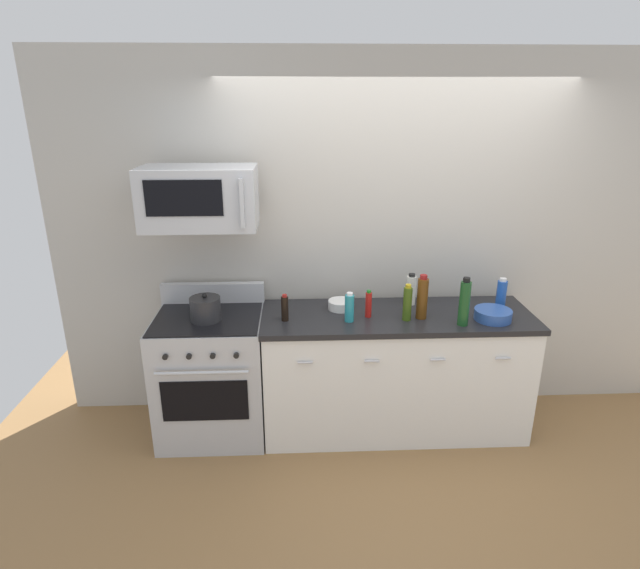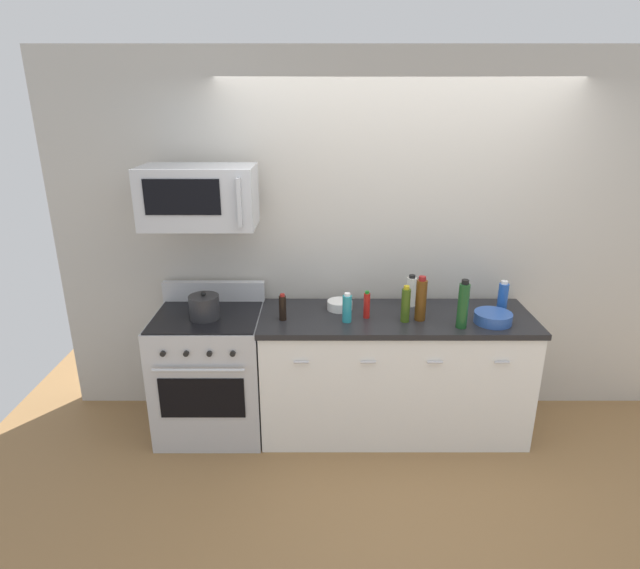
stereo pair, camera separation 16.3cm
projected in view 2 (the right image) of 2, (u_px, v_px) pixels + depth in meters
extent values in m
plane|color=olive|center=(392.00, 427.00, 3.97)|extent=(6.01, 6.01, 0.00)
cube|color=#B7B2A8|center=(394.00, 241.00, 3.91)|extent=(5.01, 0.10, 2.70)
cube|color=white|center=(395.00, 376.00, 3.83)|extent=(1.89, 0.62, 0.88)
cube|color=black|center=(398.00, 318.00, 3.67)|extent=(1.92, 0.65, 0.04)
cube|color=black|center=(398.00, 444.00, 3.69)|extent=(1.89, 0.02, 0.10)
cylinder|color=silver|center=(303.00, 362.00, 3.43)|extent=(0.10, 0.02, 0.02)
cylinder|color=silver|center=(370.00, 362.00, 3.43)|extent=(0.10, 0.02, 0.02)
cylinder|color=silver|center=(437.00, 363.00, 3.43)|extent=(0.10, 0.02, 0.02)
cylinder|color=silver|center=(504.00, 363.00, 3.43)|extent=(0.10, 0.02, 0.02)
cube|color=#B7BABF|center=(213.00, 374.00, 3.83)|extent=(0.76, 0.64, 0.91)
cube|color=black|center=(204.00, 398.00, 3.52)|extent=(0.58, 0.01, 0.30)
cylinder|color=#B7BABF|center=(200.00, 370.00, 3.42)|extent=(0.61, 0.02, 0.02)
cube|color=#B7BABF|center=(216.00, 292.00, 3.92)|extent=(0.76, 0.06, 0.16)
cube|color=black|center=(209.00, 316.00, 3.67)|extent=(0.73, 0.61, 0.01)
cylinder|color=black|center=(165.00, 353.00, 3.40)|extent=(0.04, 0.02, 0.04)
cylinder|color=black|center=(188.00, 353.00, 3.40)|extent=(0.04, 0.02, 0.04)
cylinder|color=black|center=(211.00, 353.00, 3.40)|extent=(0.04, 0.02, 0.04)
cylinder|color=black|center=(235.00, 354.00, 3.40)|extent=(0.04, 0.02, 0.04)
cube|color=#B7BABF|center=(201.00, 196.00, 3.44)|extent=(0.74, 0.40, 0.40)
cube|color=black|center=(184.00, 197.00, 3.24)|extent=(0.48, 0.01, 0.22)
cube|color=#B7BABF|center=(242.00, 203.00, 3.23)|extent=(0.02, 0.04, 0.30)
cylinder|color=#B21914|center=(369.00, 306.00, 3.60)|extent=(0.04, 0.04, 0.18)
cylinder|color=#19721E|center=(369.00, 292.00, 3.57)|extent=(0.03, 0.03, 0.02)
cylinder|color=silver|center=(413.00, 292.00, 3.81)|extent=(0.07, 0.07, 0.21)
cylinder|color=black|center=(414.00, 277.00, 3.77)|extent=(0.05, 0.05, 0.02)
cylinder|color=teal|center=(349.00, 309.00, 3.54)|extent=(0.06, 0.06, 0.19)
cylinder|color=white|center=(349.00, 295.00, 3.50)|extent=(0.04, 0.04, 0.02)
cylinder|color=black|center=(285.00, 308.00, 3.57)|extent=(0.05, 0.05, 0.17)
cylinder|color=maroon|center=(284.00, 295.00, 3.54)|extent=(0.03, 0.03, 0.02)
cylinder|color=#385114|center=(408.00, 306.00, 3.53)|extent=(0.06, 0.06, 0.23)
cylinder|color=#B29919|center=(409.00, 288.00, 3.49)|extent=(0.04, 0.04, 0.02)
cylinder|color=#1E4CA5|center=(505.00, 299.00, 3.67)|extent=(0.07, 0.07, 0.22)
cylinder|color=silver|center=(507.00, 283.00, 3.63)|extent=(0.05, 0.05, 0.02)
cylinder|color=#19471E|center=(465.00, 306.00, 3.42)|extent=(0.07, 0.07, 0.30)
cylinder|color=black|center=(468.00, 282.00, 3.37)|extent=(0.05, 0.05, 0.03)
cylinder|color=#59330F|center=(423.00, 300.00, 3.55)|extent=(0.08, 0.08, 0.29)
cylinder|color=maroon|center=(425.00, 279.00, 3.50)|extent=(0.05, 0.05, 0.03)
cylinder|color=white|center=(342.00, 305.00, 3.77)|extent=(0.18, 0.18, 0.06)
torus|color=white|center=(342.00, 302.00, 3.76)|extent=(0.18, 0.18, 0.01)
cylinder|color=white|center=(342.00, 309.00, 3.77)|extent=(0.10, 0.10, 0.01)
cylinder|color=#2D519E|center=(495.00, 318.00, 3.53)|extent=(0.25, 0.25, 0.07)
torus|color=#2D519E|center=(496.00, 314.00, 3.52)|extent=(0.25, 0.25, 0.01)
cylinder|color=#2D519E|center=(495.00, 322.00, 3.54)|extent=(0.14, 0.14, 0.01)
cylinder|color=#262628|center=(206.00, 307.00, 3.60)|extent=(0.21, 0.21, 0.16)
sphere|color=black|center=(205.00, 294.00, 3.56)|extent=(0.04, 0.04, 0.04)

